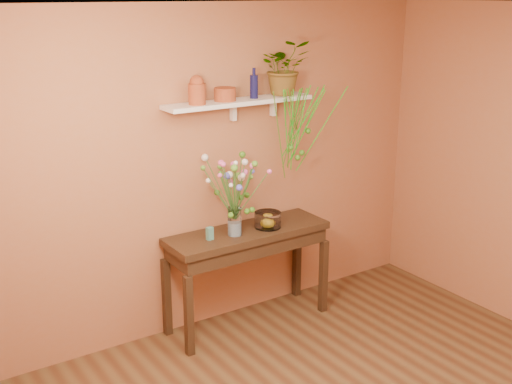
% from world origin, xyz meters
% --- Properties ---
extents(room, '(4.04, 4.04, 2.70)m').
position_xyz_m(room, '(0.00, 0.00, 1.35)').
color(room, brown).
rests_on(room, ground).
extents(sideboard, '(1.41, 0.45, 0.86)m').
position_xyz_m(sideboard, '(0.05, 1.75, 0.73)').
color(sideboard, '#3C2817').
rests_on(sideboard, ground).
extents(wall_shelf, '(1.30, 0.24, 0.19)m').
position_xyz_m(wall_shelf, '(0.06, 1.87, 1.92)').
color(wall_shelf, white).
rests_on(wall_shelf, room).
extents(terracotta_jug, '(0.17, 0.17, 0.22)m').
position_xyz_m(terracotta_jug, '(-0.35, 1.85, 2.05)').
color(terracotta_jug, '#9C331C').
rests_on(terracotta_jug, wall_shelf).
extents(terracotta_pot, '(0.18, 0.18, 0.11)m').
position_xyz_m(terracotta_pot, '(-0.08, 1.88, 1.99)').
color(terracotta_pot, '#9C331C').
rests_on(terracotta_pot, wall_shelf).
extents(blue_bottle, '(0.08, 0.08, 0.25)m').
position_xyz_m(blue_bottle, '(0.18, 1.86, 2.04)').
color(blue_bottle, '#10113D').
rests_on(blue_bottle, wall_shelf).
extents(spider_plant, '(0.51, 0.47, 0.45)m').
position_xyz_m(spider_plant, '(0.51, 1.89, 2.16)').
color(spider_plant, '#3A731A').
rests_on(spider_plant, wall_shelf).
extents(plant_fronds, '(0.69, 0.39, 0.78)m').
position_xyz_m(plant_fronds, '(0.54, 1.72, 1.63)').
color(plant_fronds, '#3A731A').
rests_on(plant_fronds, wall_shelf).
extents(glass_vase, '(0.11, 0.11, 0.24)m').
position_xyz_m(glass_vase, '(-0.10, 1.71, 0.96)').
color(glass_vase, white).
rests_on(glass_vase, sideboard).
extents(bouquet, '(0.44, 0.58, 0.53)m').
position_xyz_m(bouquet, '(-0.10, 1.72, 1.33)').
color(bouquet, '#386B28').
rests_on(bouquet, glass_vase).
extents(glass_bowl, '(0.22, 0.22, 0.13)m').
position_xyz_m(glass_bowl, '(0.22, 1.71, 0.92)').
color(glass_bowl, white).
rests_on(glass_bowl, sideboard).
extents(lemon, '(0.08, 0.08, 0.08)m').
position_xyz_m(lemon, '(0.23, 1.71, 0.90)').
color(lemon, gold).
rests_on(lemon, glass_bowl).
extents(carton, '(0.06, 0.04, 0.11)m').
position_xyz_m(carton, '(-0.33, 1.73, 0.91)').
color(carton, teal).
rests_on(carton, sideboard).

